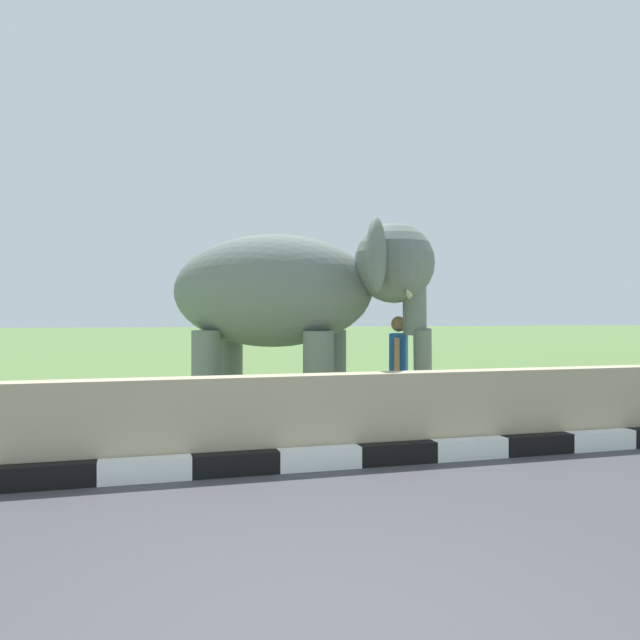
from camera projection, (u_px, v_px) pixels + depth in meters
name	position (u px, v px, depth m)	size (l,w,h in m)	color
striped_curb	(191.00, 467.00, 6.46)	(16.20, 0.20, 0.24)	white
barrier_parapet	(395.00, 415.00, 7.41)	(28.00, 0.36, 1.00)	tan
elephant	(294.00, 295.00, 9.57)	(3.95, 3.45, 3.00)	slate
person_handler	(399.00, 365.00, 9.52)	(0.41, 0.63, 1.66)	navy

